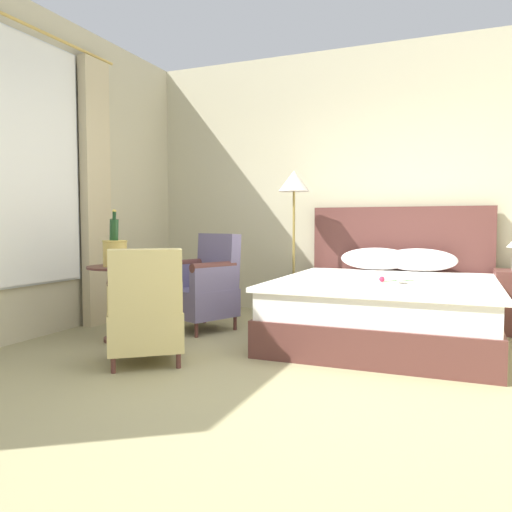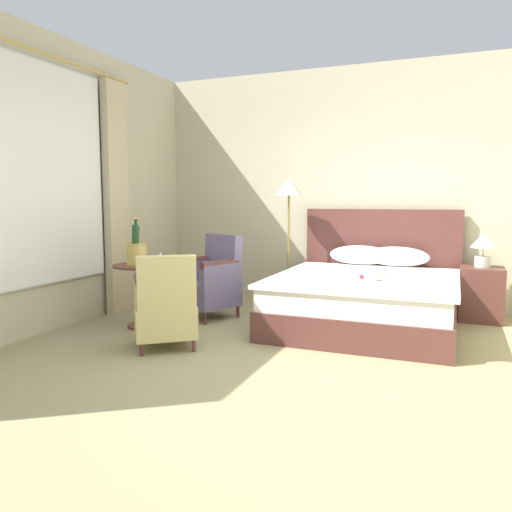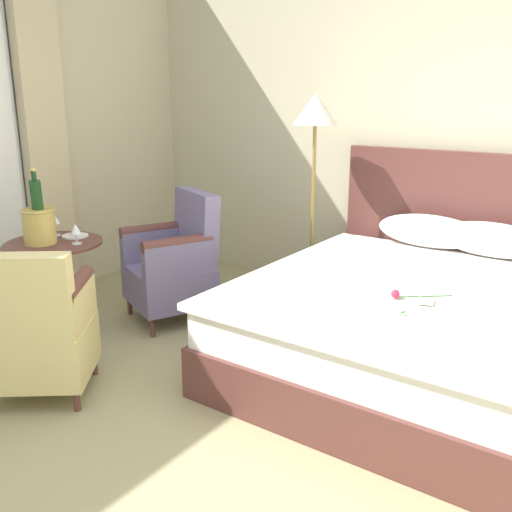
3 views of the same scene
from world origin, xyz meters
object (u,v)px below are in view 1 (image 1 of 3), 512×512
Objects in this scene: armchair_facing_bed at (144,312)px; wine_glass_near_edge at (119,252)px; bed at (387,304)px; floor_lamp_brass at (294,194)px; snack_plate at (135,264)px; side_table_round at (124,294)px; champagne_bucket at (115,250)px; armchair_by_window at (204,287)px; wine_glass_near_bucket at (143,255)px.

wine_glass_near_edge is at bearing 137.33° from armchair_facing_bed.
bed is 1.67m from floor_lamp_brass.
floor_lamp_brass is 9.13× the size of snack_plate.
side_table_round is 0.41m from champagne_bucket.
side_table_round is 4.20× the size of wine_glass_near_edge.
armchair_facing_bed is at bearing -101.71° from floor_lamp_brass.
armchair_facing_bed is at bearing -50.65° from snack_plate.
champagne_bucket is (-1.13, -1.69, -0.57)m from floor_lamp_brass.
wine_glass_near_edge is at bearing 118.42° from champagne_bucket.
champagne_bucket is at bearing -118.53° from side_table_round.
armchair_by_window is at bearing 49.53° from snack_plate.
side_table_round is at bearing -160.82° from wine_glass_near_bucket.
champagne_bucket is at bearing -148.15° from wine_glass_near_bucket.
wine_glass_near_edge is 0.18× the size of armchair_facing_bed.
armchair_facing_bed reaches higher than wine_glass_near_bucket.
wine_glass_near_edge is (-0.10, 0.19, -0.03)m from champagne_bucket.
wine_glass_near_edge is at bearing -135.18° from armchair_by_window.
champagne_bucket is 0.58× the size of armchair_facing_bed.
floor_lamp_brass is 2.18m from side_table_round.
champagne_bucket is at bearing -122.14° from armchair_by_window.
side_table_round is at bearing -40.13° from wine_glass_near_edge.
armchair_facing_bed is (0.64, -0.77, -0.29)m from snack_plate.
side_table_round is 0.83m from armchair_by_window.
side_table_round is at bearing -122.49° from armchair_by_window.
armchair_by_window reaches higher than snack_plate.
armchair_facing_bed is at bearing -134.75° from bed.
champagne_bucket reaches higher than armchair_facing_bed.
bed is at bearing 9.17° from armchair_by_window.
bed reaches higher than wine_glass_near_bucket.
side_table_round is at bearing -155.87° from bed.
armchair_facing_bed is (0.19, -1.30, -0.03)m from armchair_by_window.
wine_glass_near_edge is 0.19m from snack_plate.
bed is at bearing 24.13° from side_table_round.
floor_lamp_brass is 11.97× the size of wine_glass_near_bucket.
floor_lamp_brass is (-1.11, 0.63, 1.07)m from bed.
armchair_by_window is at bearing 44.82° from wine_glass_near_edge.
snack_plate is at bearing 145.25° from wine_glass_near_bucket.
wine_glass_near_edge is 0.17× the size of armchair_by_window.
armchair_by_window is 1.31m from armchair_facing_bed.
snack_plate is (-0.17, 0.12, -0.09)m from wine_glass_near_bucket.
floor_lamp_brass is 10.21× the size of wine_glass_near_edge.
floor_lamp_brass is 2.47m from armchair_facing_bed.
wine_glass_near_bucket is 0.16× the size of armchair_facing_bed.
bed reaches higher than side_table_round.
floor_lamp_brass is 2.11m from champagne_bucket.
bed reaches higher than wine_glass_near_edge.
side_table_round is 4.92× the size of wine_glass_near_bucket.
snack_plate is 0.74m from armchair_by_window.
wine_glass_near_edge reaches higher than side_table_round.
wine_glass_near_edge is at bearing 139.87° from side_table_round.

